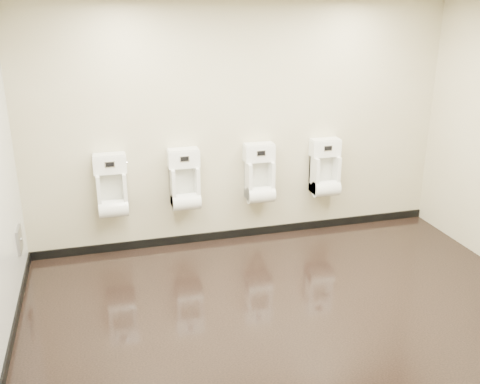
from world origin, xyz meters
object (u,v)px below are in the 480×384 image
Objects in this scene: access_panel at (19,240)px; urinal_0 at (112,190)px; urinal_1 at (185,184)px; urinal_3 at (325,172)px; urinal_2 at (260,178)px.

access_panel is 1.09m from urinal_0.
urinal_1 and urinal_3 have the same top height.
urinal_0 is 1.71m from urinal_2.
urinal_1 is at bearing 180.00° from urinal_2.
urinal_0 is 0.82m from urinal_1.
urinal_3 reaches higher than access_panel.
urinal_1 is at bearing 180.00° from urinal_3.
urinal_1 is (0.82, 0.00, 0.00)m from urinal_0.
urinal_2 reaches higher than access_panel.
urinal_2 is at bearing 0.00° from urinal_1.
urinal_0 is at bearing 180.00° from urinal_1.
access_panel is 0.36× the size of urinal_3.
access_panel is 1.85m from urinal_1.
urinal_1 is 0.90m from urinal_2.
urinal_1 is at bearing 13.59° from access_panel.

